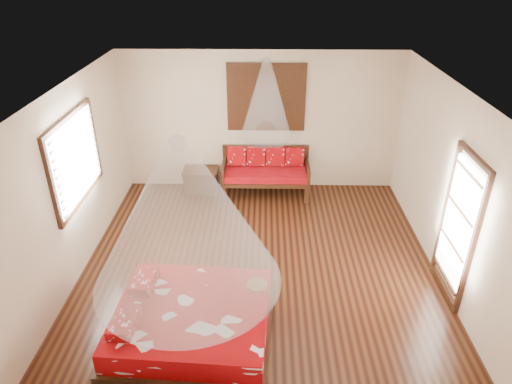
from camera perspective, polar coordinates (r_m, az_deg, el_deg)
room at (r=6.63m, az=0.41°, el=0.86°), size 5.54×5.54×2.84m
bed at (r=6.07m, az=-8.02°, el=-15.88°), size 2.08×1.91×0.63m
daybed at (r=9.16m, az=1.20°, el=2.79°), size 1.74×0.78×0.94m
storage_chest at (r=9.43m, az=-6.88°, el=1.50°), size 0.71×0.52×0.48m
shutter_panel at (r=8.98m, az=1.29°, el=11.70°), size 1.52×0.06×1.32m
window_left at (r=7.24m, az=-21.60°, el=3.82°), size 0.10×1.74×1.34m
glazed_door at (r=6.82m, az=23.89°, el=-4.20°), size 0.08×1.02×2.16m
wine_tray at (r=6.12m, az=0.14°, el=-11.21°), size 0.27×0.27×0.22m
mosquito_net_main at (r=5.09m, az=-9.03°, el=-2.82°), size 2.20×2.20×1.80m
mosquito_net_daybed at (r=8.50m, az=1.30°, el=11.46°), size 1.00×1.00×1.50m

